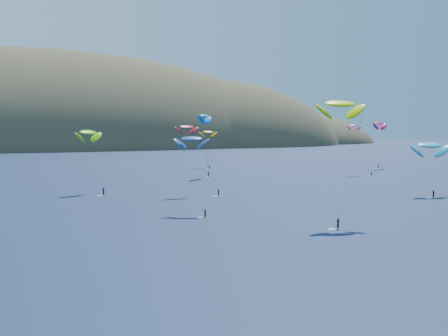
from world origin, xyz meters
TOP-DOWN VIEW (x-y plane):
  - island at (39.40, 562.36)m, footprint 730.00×300.00m
  - kitesurfer_2 at (1.64, 47.45)m, footprint 11.38×10.73m
  - kitesurfer_3 at (-30.12, 123.97)m, footprint 10.20×14.62m
  - kitesurfer_4 at (22.27, 161.08)m, footprint 10.35×10.36m
  - kitesurfer_5 at (52.91, 77.00)m, footprint 11.95×10.76m
  - kitesurfer_6 at (80.44, 147.36)m, footprint 6.76×12.40m
  - kitesurfer_8 at (115.03, 174.15)m, footprint 11.09×9.95m
  - kitesurfer_9 at (-6.82, 106.66)m, footprint 10.85×9.11m
  - kitesurfer_10 at (-19.07, 73.20)m, footprint 8.09×12.93m
  - kitesurfer_11 at (46.35, 212.67)m, footprint 9.12×13.69m

SIDE VIEW (x-z plane):
  - island at x=39.40m, z-range -115.74..94.26m
  - kitesurfer_5 at x=52.91m, z-range 5.30..22.18m
  - kitesurfer_10 at x=-19.07m, z-range 7.00..25.23m
  - kitesurfer_11 at x=46.35m, z-range 7.04..25.75m
  - kitesurfer_3 at x=-30.12m, z-range 7.25..27.06m
  - kitesurfer_9 at x=-6.82m, z-range 8.34..29.00m
  - kitesurfer_6 at x=80.44m, z-range 8.73..29.81m
  - kitesurfer_8 at x=115.03m, z-range 8.83..32.01m
  - kitesurfer_4 at x=22.27m, z-range 9.99..35.63m
  - kitesurfer_2 at x=1.64m, z-range 10.20..36.22m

